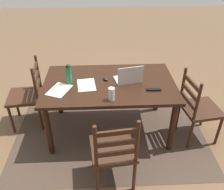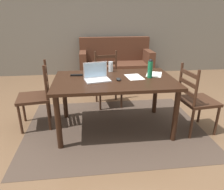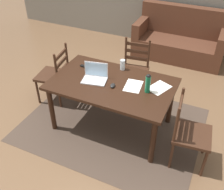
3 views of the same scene
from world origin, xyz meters
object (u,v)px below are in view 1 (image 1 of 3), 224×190
(laptop, at_px, (129,77))
(computer_mouse, at_px, (106,78))
(chair_left_far, at_px, (198,108))
(drinking_glass, at_px, (112,94))
(water_bottle, at_px, (69,74))
(tv_remote, at_px, (154,90))
(chair_right_near, at_px, (28,95))
(chair_far_head, at_px, (113,151))
(dining_table, at_px, (109,88))

(laptop, xyz_separation_m, computer_mouse, (0.29, -0.06, -0.04))
(chair_left_far, distance_m, drinking_glass, 1.16)
(water_bottle, relative_size, tv_remote, 1.51)
(laptop, distance_m, water_bottle, 0.73)
(chair_right_near, distance_m, computer_mouse, 1.11)
(chair_far_head, distance_m, computer_mouse, 0.99)
(chair_far_head, bearing_deg, laptop, -105.02)
(chair_left_far, xyz_separation_m, computer_mouse, (1.15, -0.28, 0.30))
(drinking_glass, height_order, tv_remote, drinking_glass)
(chair_right_near, xyz_separation_m, water_bottle, (-0.62, 0.21, 0.42))
(tv_remote, bearing_deg, laptop, -126.40)
(dining_table, relative_size, laptop, 4.53)
(water_bottle, xyz_separation_m, tv_remote, (-1.00, 0.20, -0.12))
(drinking_glass, distance_m, tv_remote, 0.54)
(chair_far_head, bearing_deg, computer_mouse, -87.02)
(drinking_glass, height_order, computer_mouse, drinking_glass)
(dining_table, height_order, drinking_glass, drinking_glass)
(chair_right_near, bearing_deg, computer_mouse, 173.21)
(dining_table, relative_size, drinking_glass, 10.80)
(computer_mouse, height_order, tv_remote, computer_mouse)
(computer_mouse, xyz_separation_m, tv_remote, (-0.56, 0.28, -0.01))
(water_bottle, distance_m, tv_remote, 1.03)
(water_bottle, xyz_separation_m, drinking_glass, (-0.50, 0.37, -0.06))
(water_bottle, distance_m, drinking_glass, 0.62)
(water_bottle, bearing_deg, chair_far_head, 119.69)
(chair_left_far, distance_m, water_bottle, 1.66)
(computer_mouse, bearing_deg, dining_table, 109.79)
(laptop, xyz_separation_m, water_bottle, (0.73, 0.02, 0.08))
(chair_right_near, height_order, drinking_glass, chair_right_near)
(drinking_glass, relative_size, tv_remote, 0.89)
(water_bottle, bearing_deg, tv_remote, 168.61)
(chair_far_head, xyz_separation_m, tv_remote, (-0.51, -0.66, 0.30))
(drinking_glass, xyz_separation_m, computer_mouse, (0.05, -0.45, -0.06))
(chair_right_near, height_order, water_bottle, water_bottle)
(computer_mouse, bearing_deg, laptop, 157.68)
(chair_far_head, bearing_deg, water_bottle, -60.31)
(computer_mouse, bearing_deg, chair_left_far, 156.13)
(chair_left_far, xyz_separation_m, water_bottle, (1.59, -0.20, 0.42))
(chair_right_near, bearing_deg, tv_remote, 165.82)
(chair_right_near, xyz_separation_m, drinking_glass, (-1.11, 0.58, 0.36))
(dining_table, xyz_separation_m, drinking_glass, (-0.01, 0.38, 0.16))
(water_bottle, relative_size, drinking_glass, 1.71)
(chair_left_far, height_order, chair_far_head, same)
(dining_table, height_order, chair_right_near, chair_right_near)
(water_bottle, height_order, drinking_glass, water_bottle)
(laptop, bearing_deg, drinking_glass, 59.22)
(dining_table, relative_size, chair_left_far, 1.71)
(chair_far_head, bearing_deg, tv_remote, -127.60)
(dining_table, relative_size, tv_remote, 9.56)
(chair_left_far, distance_m, tv_remote, 0.66)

